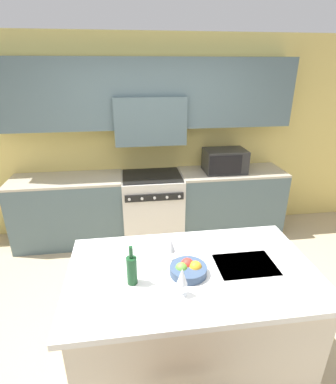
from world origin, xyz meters
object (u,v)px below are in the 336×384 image
object	(u,v)px
wine_glass_near	(182,277)
microwave	(225,161)
range_stove	(152,206)
wine_bottle	(132,269)
fruit_bowl	(188,269)
wine_glass_far	(171,245)

from	to	relation	value
wine_glass_near	microwave	bearing A→B (deg)	66.15
range_stove	wine_bottle	distance (m)	2.23
fruit_bowl	range_stove	bearing A→B (deg)	92.09
wine_glass_near	wine_glass_far	xyz separation A→B (m)	(-0.02, 0.37, 0.00)
wine_glass_far	fruit_bowl	bearing A→B (deg)	-56.95
microwave	wine_glass_near	bearing A→B (deg)	-113.85
wine_glass_near	wine_glass_far	distance (m)	0.37
range_stove	wine_bottle	xyz separation A→B (m)	(-0.32, -2.14, 0.57)
wine_bottle	fruit_bowl	size ratio (longest dim) A/B	1.10
microwave	wine_glass_far	size ratio (longest dim) A/B	2.68
wine_bottle	fruit_bowl	xyz separation A→B (m)	(0.40, 0.05, -0.07)
wine_bottle	wine_glass_far	bearing A→B (deg)	35.00
range_stove	wine_glass_near	bearing A→B (deg)	-90.25
wine_glass_near	fruit_bowl	size ratio (longest dim) A/B	0.79
microwave	fruit_bowl	bearing A→B (deg)	-114.02
microwave	wine_glass_far	xyz separation A→B (m)	(-1.04, -1.95, -0.02)
wine_glass_near	wine_bottle	bearing A→B (deg)	152.40
range_stove	fruit_bowl	world-z (taller)	fruit_bowl
wine_glass_far	fruit_bowl	size ratio (longest dim) A/B	0.79
wine_bottle	wine_glass_far	distance (m)	0.36
wine_glass_far	wine_glass_near	bearing A→B (deg)	-87.32
microwave	wine_glass_near	distance (m)	2.53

